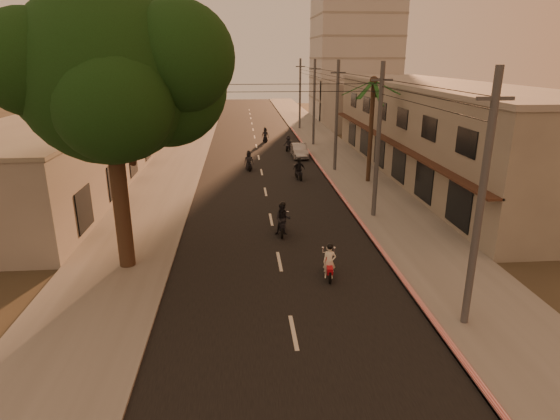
{
  "coord_description": "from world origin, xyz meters",
  "views": [
    {
      "loc": [
        -1.67,
        -18.16,
        9.24
      ],
      "look_at": [
        0.26,
        4.71,
        1.68
      ],
      "focal_mm": 30.0,
      "sensor_mm": 36.0,
      "label": 1
    }
  ],
  "objects_px": {
    "scooter_far_a": "(249,161)",
    "scooter_far_b": "(288,144)",
    "palm_tree": "(373,87)",
    "scooter_mid_a": "(283,220)",
    "parked_car": "(299,151)",
    "scooter_mid_b": "(299,170)",
    "scooter_red": "(329,263)",
    "broadleaf_tree": "(118,76)",
    "scooter_far_c": "(265,135)"
  },
  "relations": [
    {
      "from": "scooter_far_a",
      "to": "scooter_far_c",
      "type": "relative_size",
      "value": 1.01
    },
    {
      "from": "scooter_mid_a",
      "to": "parked_car",
      "type": "height_order",
      "value": "scooter_mid_a"
    },
    {
      "from": "broadleaf_tree",
      "to": "scooter_red",
      "type": "height_order",
      "value": "broadleaf_tree"
    },
    {
      "from": "scooter_red",
      "to": "scooter_far_c",
      "type": "bearing_deg",
      "value": 97.37
    },
    {
      "from": "scooter_red",
      "to": "scooter_far_b",
      "type": "distance_m",
      "value": 29.02
    },
    {
      "from": "broadleaf_tree",
      "to": "palm_tree",
      "type": "height_order",
      "value": "broadleaf_tree"
    },
    {
      "from": "parked_car",
      "to": "scooter_far_c",
      "type": "relative_size",
      "value": 2.29
    },
    {
      "from": "parked_car",
      "to": "palm_tree",
      "type": "bearing_deg",
      "value": -67.58
    },
    {
      "from": "scooter_far_b",
      "to": "palm_tree",
      "type": "bearing_deg",
      "value": -48.72
    },
    {
      "from": "palm_tree",
      "to": "scooter_mid_a",
      "type": "xyz_separation_m",
      "value": [
        -7.52,
        -10.48,
        -6.29
      ]
    },
    {
      "from": "palm_tree",
      "to": "scooter_far_c",
      "type": "distance_m",
      "value": 20.72
    },
    {
      "from": "broadleaf_tree",
      "to": "scooter_far_c",
      "type": "distance_m",
      "value": 34.11
    },
    {
      "from": "broadleaf_tree",
      "to": "scooter_far_c",
      "type": "relative_size",
      "value": 7.05
    },
    {
      "from": "scooter_mid_b",
      "to": "scooter_far_a",
      "type": "relative_size",
      "value": 1.03
    },
    {
      "from": "broadleaf_tree",
      "to": "scooter_mid_a",
      "type": "bearing_deg",
      "value": 25.43
    },
    {
      "from": "scooter_far_a",
      "to": "scooter_red",
      "type": "bearing_deg",
      "value": -87.84
    },
    {
      "from": "scooter_mid_a",
      "to": "scooter_red",
      "type": "bearing_deg",
      "value": -65.89
    },
    {
      "from": "scooter_mid_b",
      "to": "scooter_far_c",
      "type": "distance_m",
      "value": 17.17
    },
    {
      "from": "scooter_far_a",
      "to": "scooter_far_b",
      "type": "xyz_separation_m",
      "value": [
        4.22,
        8.27,
        -0.04
      ]
    },
    {
      "from": "scooter_mid_a",
      "to": "scooter_mid_b",
      "type": "height_order",
      "value": "scooter_mid_a"
    },
    {
      "from": "scooter_red",
      "to": "scooter_far_b",
      "type": "relative_size",
      "value": 1.05
    },
    {
      "from": "scooter_mid_b",
      "to": "parked_car",
      "type": "bearing_deg",
      "value": 73.72
    },
    {
      "from": "scooter_mid_a",
      "to": "scooter_far_b",
      "type": "distance_m",
      "value": 23.78
    },
    {
      "from": "scooter_red",
      "to": "scooter_mid_a",
      "type": "bearing_deg",
      "value": 111.87
    },
    {
      "from": "scooter_red",
      "to": "scooter_far_a",
      "type": "relative_size",
      "value": 0.96
    },
    {
      "from": "broadleaf_tree",
      "to": "scooter_mid_b",
      "type": "bearing_deg",
      "value": 58.26
    },
    {
      "from": "scooter_far_a",
      "to": "scooter_far_c",
      "type": "height_order",
      "value": "scooter_far_a"
    },
    {
      "from": "palm_tree",
      "to": "scooter_mid_b",
      "type": "height_order",
      "value": "palm_tree"
    },
    {
      "from": "scooter_mid_b",
      "to": "scooter_far_a",
      "type": "bearing_deg",
      "value": 128.88
    },
    {
      "from": "scooter_far_b",
      "to": "scooter_far_c",
      "type": "bearing_deg",
      "value": 132.51
    },
    {
      "from": "palm_tree",
      "to": "scooter_red",
      "type": "distance_m",
      "value": 18.13
    },
    {
      "from": "scooter_red",
      "to": "scooter_far_b",
      "type": "bearing_deg",
      "value": 93.54
    },
    {
      "from": "palm_tree",
      "to": "scooter_far_b",
      "type": "xyz_separation_m",
      "value": [
        -4.82,
        13.14,
        -6.42
      ]
    },
    {
      "from": "scooter_far_b",
      "to": "scooter_mid_b",
      "type": "bearing_deg",
      "value": -70.65
    },
    {
      "from": "broadleaf_tree",
      "to": "scooter_far_c",
      "type": "bearing_deg",
      "value": 76.59
    },
    {
      "from": "scooter_mid_b",
      "to": "scooter_far_b",
      "type": "relative_size",
      "value": 1.13
    },
    {
      "from": "scooter_mid_b",
      "to": "scooter_far_a",
      "type": "xyz_separation_m",
      "value": [
        -3.85,
        3.49,
        -0.03
      ]
    },
    {
      "from": "broadleaf_tree",
      "to": "scooter_mid_a",
      "type": "distance_m",
      "value": 10.94
    },
    {
      "from": "scooter_far_b",
      "to": "parked_car",
      "type": "xyz_separation_m",
      "value": [
        0.73,
        -3.29,
        -0.08
      ]
    },
    {
      "from": "scooter_mid_a",
      "to": "parked_car",
      "type": "bearing_deg",
      "value": 88.49
    },
    {
      "from": "broadleaf_tree",
      "to": "scooter_far_a",
      "type": "relative_size",
      "value": 6.98
    },
    {
      "from": "scooter_red",
      "to": "scooter_mid_b",
      "type": "xyz_separation_m",
      "value": [
        0.79,
        17.24,
        0.08
      ]
    },
    {
      "from": "palm_tree",
      "to": "parked_car",
      "type": "xyz_separation_m",
      "value": [
        -4.09,
        9.85,
        -6.5
      ]
    },
    {
      "from": "palm_tree",
      "to": "scooter_far_b",
      "type": "height_order",
      "value": "palm_tree"
    },
    {
      "from": "scooter_mid_a",
      "to": "parked_car",
      "type": "relative_size",
      "value": 0.49
    },
    {
      "from": "broadleaf_tree",
      "to": "scooter_mid_b",
      "type": "distance_m",
      "value": 19.49
    },
    {
      "from": "scooter_mid_a",
      "to": "scooter_far_c",
      "type": "height_order",
      "value": "scooter_mid_a"
    },
    {
      "from": "scooter_mid_a",
      "to": "parked_car",
      "type": "xyz_separation_m",
      "value": [
        3.43,
        20.33,
        -0.21
      ]
    },
    {
      "from": "scooter_mid_b",
      "to": "parked_car",
      "type": "height_order",
      "value": "scooter_mid_b"
    },
    {
      "from": "palm_tree",
      "to": "scooter_far_b",
      "type": "bearing_deg",
      "value": 110.15
    }
  ]
}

